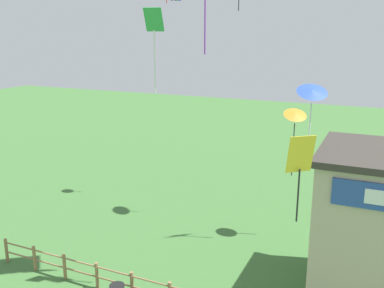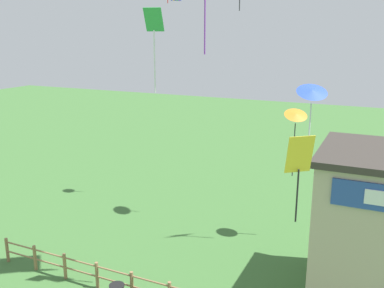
{
  "view_description": "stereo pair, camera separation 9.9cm",
  "coord_description": "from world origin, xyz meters",
  "px_view_note": "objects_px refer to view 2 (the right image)",
  "views": [
    {
      "loc": [
        6.59,
        -5.18,
        10.08
      ],
      "look_at": [
        0.0,
        9.29,
        5.98
      ],
      "focal_mm": 40.0,
      "sensor_mm": 36.0,
      "label": 1
    },
    {
      "loc": [
        6.68,
        -5.14,
        10.08
      ],
      "look_at": [
        0.0,
        9.29,
        5.98
      ],
      "focal_mm": 40.0,
      "sensor_mm": 36.0,
      "label": 2
    }
  ],
  "objects_px": {
    "kite_green_diamond": "(154,34)",
    "kite_orange_delta": "(296,117)",
    "kite_blue_delta": "(312,94)",
    "kite_yellow_diamond": "(299,163)"
  },
  "relations": [
    {
      "from": "kite_blue_delta",
      "to": "kite_yellow_diamond",
      "type": "distance_m",
      "value": 3.51
    },
    {
      "from": "kite_blue_delta",
      "to": "kite_orange_delta",
      "type": "xyz_separation_m",
      "value": [
        -1.62,
        5.85,
        -1.91
      ]
    },
    {
      "from": "kite_green_diamond",
      "to": "kite_orange_delta",
      "type": "xyz_separation_m",
      "value": [
        3.74,
        6.86,
        -3.84
      ]
    },
    {
      "from": "kite_green_diamond",
      "to": "kite_orange_delta",
      "type": "distance_m",
      "value": 8.7
    },
    {
      "from": "kite_green_diamond",
      "to": "kite_orange_delta",
      "type": "relative_size",
      "value": 0.87
    },
    {
      "from": "kite_green_diamond",
      "to": "kite_orange_delta",
      "type": "bearing_deg",
      "value": 61.41
    },
    {
      "from": "kite_blue_delta",
      "to": "kite_green_diamond",
      "type": "bearing_deg",
      "value": -169.37
    },
    {
      "from": "kite_blue_delta",
      "to": "kite_orange_delta",
      "type": "relative_size",
      "value": 0.81
    },
    {
      "from": "kite_orange_delta",
      "to": "kite_yellow_diamond",
      "type": "bearing_deg",
      "value": -77.98
    },
    {
      "from": "kite_green_diamond",
      "to": "kite_yellow_diamond",
      "type": "bearing_deg",
      "value": -20.97
    }
  ]
}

